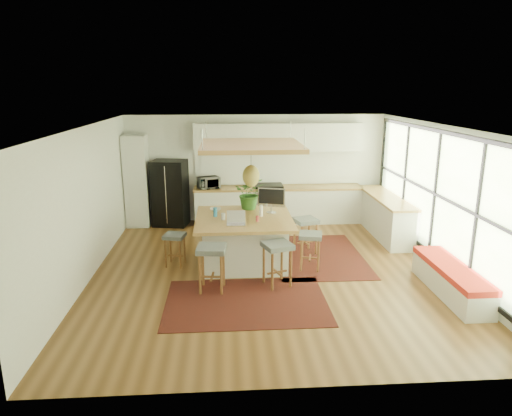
{
  "coord_description": "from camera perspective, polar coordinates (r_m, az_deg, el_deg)",
  "views": [
    {
      "loc": [
        -0.78,
        -8.05,
        3.38
      ],
      "look_at": [
        -0.2,
        0.5,
        1.1
      ],
      "focal_mm": 32.2,
      "sensor_mm": 36.0,
      "label": 1
    }
  ],
  "objects": [
    {
      "name": "range",
      "position": [
        11.64,
        1.56,
        0.57
      ],
      "size": [
        0.76,
        0.62,
        1.0
      ],
      "primitive_type": null,
      "color": "#A5A5AA",
      "rests_on": "floor"
    },
    {
      "name": "island_bottle_1",
      "position": [
        8.68,
        -4.11,
        -0.88
      ],
      "size": [
        0.07,
        0.07,
        0.19
      ],
      "primitive_type": "cylinder",
      "color": "silver",
      "rests_on": "island"
    },
    {
      "name": "wall_back",
      "position": [
        11.75,
        -0.02,
        4.95
      ],
      "size": [
        6.5,
        0.0,
        6.5
      ],
      "primitive_type": "plane",
      "rotation": [
        1.57,
        0.0,
        0.0
      ],
      "color": "silver",
      "rests_on": "ground"
    },
    {
      "name": "backsplash",
      "position": [
        11.78,
        2.67,
        4.96
      ],
      "size": [
        4.2,
        0.02,
        0.8
      ],
      "primitive_type": "cube",
      "color": "white",
      "rests_on": "wall_back"
    },
    {
      "name": "wall_front",
      "position": [
        5.04,
        5.42,
        -8.91
      ],
      "size": [
        6.5,
        0.0,
        6.5
      ],
      "primitive_type": "plane",
      "rotation": [
        -1.57,
        0.0,
        0.0
      ],
      "color": "silver",
      "rests_on": "ground"
    },
    {
      "name": "island",
      "position": [
        9.0,
        -1.49,
        -4.01
      ],
      "size": [
        1.85,
        1.85,
        0.93
      ],
      "primitive_type": null,
      "color": "olive",
      "rests_on": "floor"
    },
    {
      "name": "ceiling_panel",
      "position": [
        8.57,
        -0.63,
        5.97
      ],
      "size": [
        1.86,
        1.86,
        0.8
      ],
      "primitive_type": null,
      "color": "olive",
      "rests_on": "ceiling"
    },
    {
      "name": "floor",
      "position": [
        8.77,
        1.54,
        -7.79
      ],
      "size": [
        7.0,
        7.0,
        0.0
      ],
      "primitive_type": "plane",
      "color": "#553518",
      "rests_on": "ground"
    },
    {
      "name": "right_counter_top",
      "position": [
        11.0,
        15.95,
        1.28
      ],
      "size": [
        0.64,
        2.54,
        0.05
      ],
      "primitive_type": "cube",
      "color": "olive",
      "rests_on": "right_counter_base"
    },
    {
      "name": "island_bottle_3",
      "position": [
        8.9,
        0.72,
        -0.44
      ],
      "size": [
        0.07,
        0.07,
        0.19
      ],
      "primitive_type": "cylinder",
      "color": "white",
      "rests_on": "island"
    },
    {
      "name": "island_plant",
      "position": [
        9.4,
        -0.75,
        1.44
      ],
      "size": [
        0.62,
        0.69,
        0.52
      ],
      "primitive_type": "imported",
      "rotation": [
        0.0,
        0.0,
        -0.03
      ],
      "color": "#1E4C19",
      "rests_on": "island"
    },
    {
      "name": "pantry",
      "position": [
        11.66,
        -14.56,
        3.27
      ],
      "size": [
        0.55,
        0.6,
        2.25
      ],
      "primitive_type": "cube",
      "color": "silver",
      "rests_on": "floor"
    },
    {
      "name": "window_wall",
      "position": [
        9.21,
        21.99,
        1.38
      ],
      "size": [
        0.1,
        6.2,
        2.6
      ],
      "primitive_type": null,
      "color": "black",
      "rests_on": "wall_right"
    },
    {
      "name": "upper_cabinets",
      "position": [
        11.51,
        2.81,
        8.75
      ],
      "size": [
        4.2,
        0.34,
        0.7
      ],
      "primitive_type": "cube",
      "color": "silver",
      "rests_on": "wall_back"
    },
    {
      "name": "stool_near_right",
      "position": [
        8.04,
        2.65,
        -7.22
      ],
      "size": [
        0.59,
        0.59,
        0.78
      ],
      "primitive_type": null,
      "rotation": [
        0.0,
        0.0,
        0.34
      ],
      "color": "#4D5455",
      "rests_on": "floor"
    },
    {
      "name": "window_bench",
      "position": [
        8.41,
        23.06,
        -8.23
      ],
      "size": [
        0.52,
        2.0,
        0.5
      ],
      "primitive_type": null,
      "color": "silver",
      "rests_on": "floor"
    },
    {
      "name": "back_counter_top",
      "position": [
        11.58,
        2.81,
        2.51
      ],
      "size": [
        4.24,
        0.64,
        0.05
      ],
      "primitive_type": "cube",
      "color": "olive",
      "rests_on": "back_counter_base"
    },
    {
      "name": "stool_right_front",
      "position": [
        8.79,
        6.74,
        -5.33
      ],
      "size": [
        0.5,
        0.5,
        0.71
      ],
      "primitive_type": null,
      "rotation": [
        0.0,
        0.0,
        1.35
      ],
      "color": "#4D5455",
      "rests_on": "floor"
    },
    {
      "name": "fridge",
      "position": [
        11.55,
        -10.65,
        2.37
      ],
      "size": [
        0.92,
        0.78,
        1.63
      ],
      "primitive_type": null,
      "rotation": [
        0.0,
        0.0,
        -0.19
      ],
      "color": "black",
      "rests_on": "floor"
    },
    {
      "name": "microwave",
      "position": [
        11.43,
        -5.91,
        3.3
      ],
      "size": [
        0.58,
        0.45,
        0.35
      ],
      "primitive_type": "imported",
      "rotation": [
        0.0,
        0.0,
        0.38
      ],
      "color": "#A5A5AA",
      "rests_on": "back_counter_top"
    },
    {
      "name": "rug_right",
      "position": [
        9.57,
        7.66,
        -5.89
      ],
      "size": [
        1.8,
        2.6,
        0.01
      ],
      "primitive_type": "cube",
      "color": "black",
      "rests_on": "floor"
    },
    {
      "name": "back_counter_base",
      "position": [
        11.68,
        2.78,
        0.31
      ],
      "size": [
        4.2,
        0.6,
        0.88
      ],
      "primitive_type": "cube",
      "color": "silver",
      "rests_on": "floor"
    },
    {
      "name": "island_bottle_2",
      "position": [
        8.56,
        0.24,
        -1.07
      ],
      "size": [
        0.07,
        0.07,
        0.19
      ],
      "primitive_type": "cylinder",
      "color": "#A13535",
      "rests_on": "island"
    },
    {
      "name": "ceiling",
      "position": [
        8.12,
        1.67,
        10.09
      ],
      "size": [
        7.0,
        7.0,
        0.0
      ],
      "primitive_type": "plane",
      "rotation": [
        3.14,
        0.0,
        0.0
      ],
      "color": "white",
      "rests_on": "ground"
    },
    {
      "name": "island_bottle_0",
      "position": [
        8.93,
        -5.07,
        -0.46
      ],
      "size": [
        0.07,
        0.07,
        0.19
      ],
      "primitive_type": "cylinder",
      "color": "#318EC7",
      "rests_on": "island"
    },
    {
      "name": "wall_right",
      "position": [
        9.23,
        22.13,
        1.08
      ],
      "size": [
        0.0,
        7.0,
        7.0
      ],
      "primitive_type": "plane",
      "rotation": [
        1.57,
        0.0,
        -1.57
      ],
      "color": "silver",
      "rests_on": "ground"
    },
    {
      "name": "monitor",
      "position": [
        9.1,
        1.92,
        0.97
      ],
      "size": [
        0.59,
        0.35,
        0.52
      ],
      "primitive_type": null,
      "rotation": [
        0.0,
        0.0,
        -0.28
      ],
      "color": "#A5A5AA",
      "rests_on": "island"
    },
    {
      "name": "island_bowl",
      "position": [
        9.34,
        -5.06,
        -0.2
      ],
      "size": [
        0.23,
        0.23,
        0.05
      ],
      "primitive_type": "imported",
      "rotation": [
        0.0,
        0.0,
        -0.02
      ],
      "color": "white",
      "rests_on": "island"
    },
    {
      "name": "stool_right_back",
      "position": [
        9.6,
        6.14,
        -3.56
      ],
      "size": [
        0.55,
        0.55,
        0.75
      ],
      "primitive_type": null,
      "rotation": [
        0.0,
        0.0,
        1.86
      ],
      "color": "#4D5455",
      "rests_on": "floor"
    },
    {
      "name": "wall_left",
      "position": [
        8.66,
        -20.33,
        0.4
      ],
      "size": [
        0.0,
        7.0,
        7.0
      ],
      "primitive_type": "plane",
      "rotation": [
        1.57,
        0.0,
        1.57
      ],
      "color": "silver",
      "rests_on": "ground"
    },
    {
      "name": "stool_left_side",
      "position": [
        9.03,
        -10.02,
        -4.92
      ],
      "size": [
        0.45,
        0.45,
        0.64
      ],
      "primitive_type": null,
      "rotation": [
        0.0,
        0.0,
        -1.8
      ],
      "color": "#4D5455",
      "rests_on": "floor"
    },
    {
      "name": "stool_near_left",
      "position": [
        7.87,
        -5.49,
        -7.78
      ],
      "size": [
        0.52,
        0.52,
        0.8
      ],
      "primitive_type": null,
      "rotation": [
        0.0,
        0.0,
        -0.1
      ],
      "color": "#4D5455",
      "rests_on": "floor"
    },
    {
      "name": "right_counter_base",
      "position": [
        11.11,
        15.78,
        -1.02
      ],
      "size": [
        0.6,
        2.5,
        0.88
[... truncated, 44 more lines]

